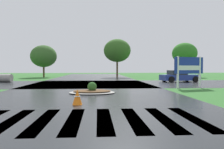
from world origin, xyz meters
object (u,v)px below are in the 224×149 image
at_px(estate_billboard, 189,67).
at_px(drainage_pipe_stack, 5,78).
at_px(median_island, 92,91).
at_px(traffic_cone, 77,97).
at_px(car_white_sedan, 179,76).

relative_size(estate_billboard, drainage_pipe_stack, 1.79).
height_order(median_island, drainage_pipe_stack, drainage_pipe_stack).
bearing_deg(traffic_cone, median_island, 82.65).
distance_m(car_white_sedan, traffic_cone, 17.06).
xyz_separation_m(drainage_pipe_stack, traffic_cone, (8.94, -14.68, -0.12)).
distance_m(estate_billboard, median_island, 7.86).
bearing_deg(drainage_pipe_stack, estate_billboard, -25.31).
bearing_deg(median_island, traffic_cone, -97.35).
bearing_deg(drainage_pipe_stack, car_white_sedan, -2.05).
bearing_deg(estate_billboard, traffic_cone, 26.84).
bearing_deg(car_white_sedan, median_island, -139.22).
relative_size(median_island, drainage_pipe_stack, 2.01).
height_order(car_white_sedan, traffic_cone, car_white_sedan).
distance_m(car_white_sedan, drainage_pipe_stack, 18.67).
bearing_deg(estate_billboard, median_island, 6.67).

